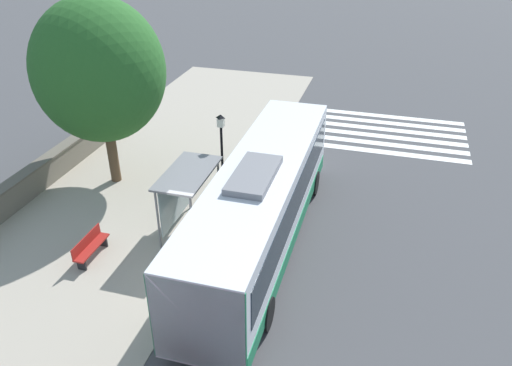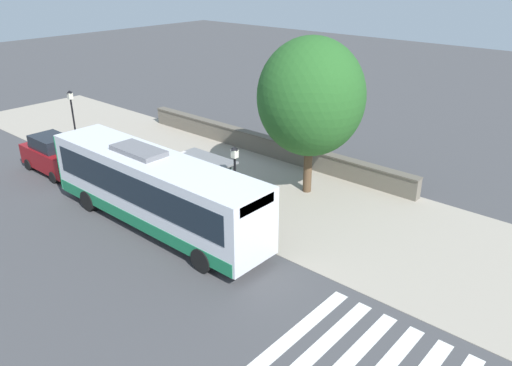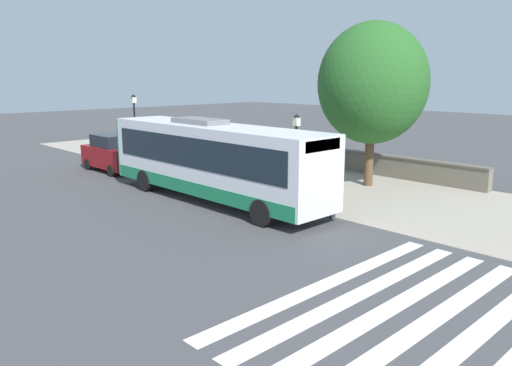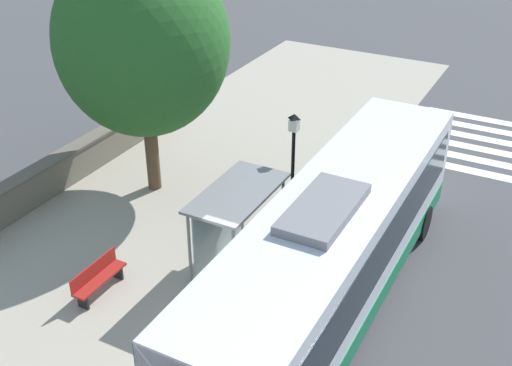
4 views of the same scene
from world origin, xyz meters
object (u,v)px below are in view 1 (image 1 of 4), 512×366
(bench, at_px, (90,246))
(pedestrian, at_px, (259,154))
(street_lamp_far, at_px, (222,151))
(bus_shelter, at_px, (185,182))
(shade_tree, at_px, (99,71))
(bus, at_px, (261,203))

(bench, bearing_deg, pedestrian, 62.39)
(pedestrian, height_order, bench, pedestrian)
(street_lamp_far, bearing_deg, bus_shelter, -103.47)
(bus_shelter, relative_size, street_lamp_far, 0.80)
(bus_shelter, relative_size, bench, 1.77)
(pedestrian, bearing_deg, shade_tree, -157.95)
(pedestrian, distance_m, bench, 8.49)
(bus, relative_size, street_lamp_far, 3.16)
(bus_shelter, relative_size, shade_tree, 0.38)
(bus, height_order, bench, bus)
(bus, bearing_deg, bus_shelter, 175.02)
(bench, bearing_deg, bus, 22.18)
(street_lamp_far, height_order, shade_tree, shade_tree)
(bus, height_order, pedestrian, bus)
(pedestrian, distance_m, street_lamp_far, 3.02)
(bus, xyz_separation_m, street_lamp_far, (-2.33, 2.65, 0.43))
(street_lamp_far, relative_size, shade_tree, 0.48)
(bus, xyz_separation_m, bench, (-5.48, -2.23, -1.34))
(street_lamp_far, bearing_deg, bench, -122.75)
(bus, bearing_deg, pedestrian, 106.38)
(shade_tree, bearing_deg, bench, -69.21)
(bus_shelter, bearing_deg, pedestrian, 74.85)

